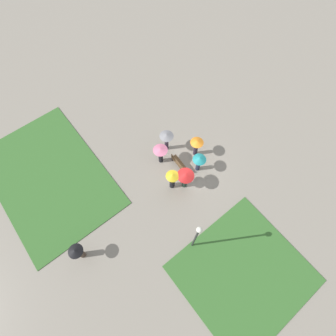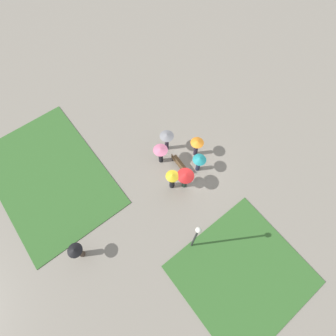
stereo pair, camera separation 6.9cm
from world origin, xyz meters
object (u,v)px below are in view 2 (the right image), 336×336
lamp_post (196,236)px  crowd_person_pink (161,152)px  crowd_person_yellow (172,179)px  crowd_person_grey (167,138)px  park_bench (179,164)px  crowd_person_red (185,177)px  lone_walker_far_path (77,251)px  crowd_person_orange (197,145)px  crowd_person_teal (199,161)px

lamp_post → crowd_person_pink: (6.19, -2.23, -1.62)m
lamp_post → crowd_person_yellow: bearing=-21.6°
crowd_person_yellow → crowd_person_grey: bearing=-109.8°
park_bench → crowd_person_pink: crowd_person_pink is taller
lamp_post → crowd_person_grey: bearing=-25.6°
crowd_person_red → crowd_person_pink: crowd_person_red is taller
crowd_person_yellow → lone_walker_far_path: bearing=12.7°
lone_walker_far_path → lamp_post: bearing=116.4°
park_bench → crowd_person_orange: 1.89m
crowd_person_orange → crowd_person_red: size_ratio=0.94×
lamp_post → crowd_person_teal: (3.96, -3.94, -1.67)m
crowd_person_grey → crowd_person_pink: (-0.60, 1.02, -0.12)m
crowd_person_orange → crowd_person_teal: size_ratio=1.04×
lamp_post → crowd_person_teal: size_ratio=2.65×
crowd_person_grey → crowd_person_orange: size_ratio=1.07×
lamp_post → crowd_person_red: size_ratio=2.38×
crowd_person_teal → crowd_person_pink: size_ratio=0.95×
crowd_person_teal → lone_walker_far_path: size_ratio=0.97×
lamp_post → crowd_person_orange: size_ratio=2.54×
crowd_person_grey → lone_walker_far_path: bearing=65.7°
lamp_post → crowd_person_orange: (5.06, -4.67, -1.66)m
lamp_post → crowd_person_grey: 7.67m
crowd_person_teal → park_bench: bearing=-47.7°
lone_walker_far_path → crowd_person_pink: bearing=165.7°
lamp_post → crowd_person_grey: (6.79, -3.26, -1.49)m
crowd_person_teal → lone_walker_far_path: lone_walker_far_path is taller
crowd_person_red → lone_walker_far_path: (0.34, 8.21, -0.27)m
crowd_person_red → crowd_person_pink: size_ratio=1.06×
crowd_person_teal → crowd_person_orange: bearing=-123.7°
crowd_person_grey → crowd_person_orange: crowd_person_grey is taller
crowd_person_grey → crowd_person_pink: crowd_person_grey is taller
park_bench → crowd_person_yellow: bearing=128.3°
crowd_person_red → park_bench: bearing=-26.7°
lamp_post → crowd_person_pink: bearing=-19.8°
crowd_person_red → crowd_person_pink: (2.63, 0.10, -0.12)m
lamp_post → crowd_person_red: (3.56, -2.33, -1.50)m
crowd_person_pink → crowd_person_teal: bearing=-158.5°
crowd_person_grey → crowd_person_yellow: (-2.71, 1.64, -0.19)m
park_bench → crowd_person_red: crowd_person_red is taller
crowd_person_grey → lone_walker_far_path: size_ratio=1.08×
crowd_person_teal → crowd_person_pink: crowd_person_pink is taller
crowd_person_yellow → crowd_person_red: bearing=155.9°
crowd_person_teal → crowd_person_pink: 2.81m
crowd_person_pink → lone_walker_far_path: 8.43m
crowd_person_orange → park_bench: bearing=76.8°
lamp_post → crowd_person_red: 4.51m
crowd_person_teal → crowd_person_red: (-0.40, 1.61, 0.17)m
crowd_person_grey → crowd_person_teal: bearing=151.9°
crowd_person_yellow → crowd_person_teal: (-0.11, -2.33, 0.02)m
park_bench → lamp_post: 6.34m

